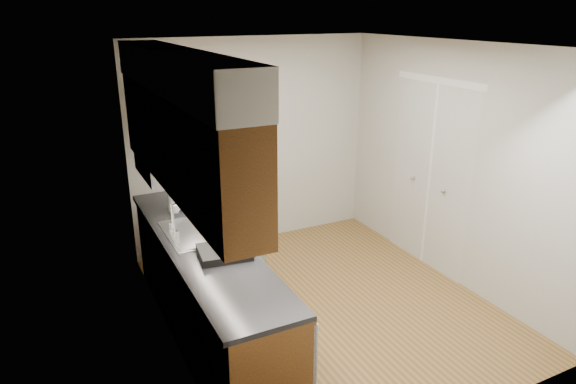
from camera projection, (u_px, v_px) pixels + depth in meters
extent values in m
plane|color=olive|center=(325.00, 304.00, 5.13)|extent=(3.50, 3.50, 0.00)
plane|color=white|center=(332.00, 44.00, 4.29)|extent=(3.50, 3.50, 0.00)
cube|color=#B3B2A8|center=(166.00, 213.00, 4.08)|extent=(0.02, 3.50, 2.50)
cube|color=#B3B2A8|center=(452.00, 165.00, 5.34)|extent=(0.02, 3.50, 2.50)
cube|color=#B3B2A8|center=(254.00, 144.00, 6.19)|extent=(3.00, 0.02, 2.50)
cube|color=brown|center=(207.00, 292.00, 4.47)|extent=(0.60, 2.80, 0.90)
cube|color=black|center=(202.00, 243.00, 4.31)|extent=(0.63, 2.80, 0.04)
cube|color=#B2B2B7|center=(197.00, 237.00, 4.50)|extent=(0.48, 0.68, 0.14)
cube|color=#B2B2B7|center=(197.00, 232.00, 4.48)|extent=(0.52, 0.72, 0.01)
cube|color=#B2B2B7|center=(295.00, 351.00, 3.66)|extent=(0.03, 0.60, 0.80)
cube|color=brown|center=(181.00, 140.00, 3.96)|extent=(0.33, 2.80, 0.75)
cube|color=silver|center=(176.00, 71.00, 3.78)|extent=(0.35, 2.80, 0.30)
cube|color=#A5A5AA|center=(167.00, 167.00, 4.85)|extent=(0.46, 0.75, 0.16)
cube|color=silver|center=(430.00, 178.00, 5.66)|extent=(0.02, 1.22, 2.05)
cube|color=slate|center=(254.00, 307.00, 5.05)|extent=(0.74, 0.91, 0.01)
imported|color=#8EA6AD|center=(252.00, 222.00, 4.74)|extent=(0.52, 0.70, 1.80)
imported|color=#B5C0C4|center=(173.00, 199.00, 4.88)|extent=(0.12, 0.12, 0.28)
imported|color=#B5C0C4|center=(184.00, 197.00, 5.03)|extent=(0.12, 0.12, 0.21)
imported|color=#B5C0C4|center=(179.00, 201.00, 4.96)|extent=(0.18, 0.18, 0.17)
cylinder|color=#AE1D30|center=(205.00, 202.00, 5.01)|extent=(0.08, 0.08, 0.12)
cube|color=black|center=(224.00, 252.00, 4.04)|extent=(0.44, 0.38, 0.06)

